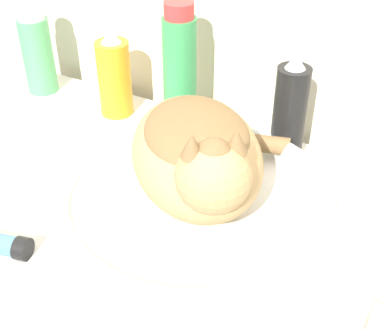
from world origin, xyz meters
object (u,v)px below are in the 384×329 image
mouthwash_bottle (37,51)px  hairspray_can_black (289,115)px  faucet (360,201)px  spray_bottle_trigger (114,76)px  shampoo_bottle_tall (180,73)px  cat (199,152)px

mouthwash_bottle → hairspray_can_black: bearing=0.0°
faucet → mouthwash_bottle: 0.71m
mouthwash_bottle → spray_bottle_trigger: (0.19, 0.00, -0.01)m
shampoo_bottle_tall → spray_bottle_trigger: size_ratio=1.46×
hairspray_can_black → shampoo_bottle_tall: 0.21m
shampoo_bottle_tall → spray_bottle_trigger: bearing=180.0°
cat → hairspray_can_black: size_ratio=1.60×
shampoo_bottle_tall → spray_bottle_trigger: shampoo_bottle_tall is taller
faucet → spray_bottle_trigger: (-0.51, 0.14, 0.00)m
faucet → spray_bottle_trigger: spray_bottle_trigger is taller
cat → spray_bottle_trigger: (-0.30, 0.21, -0.05)m
cat → spray_bottle_trigger: size_ratio=1.89×
spray_bottle_trigger → faucet: bearing=-15.1°
cat → mouthwash_bottle: size_ratio=1.73×
hairspray_can_black → spray_bottle_trigger: size_ratio=1.18×
cat → shampoo_bottle_tall: bearing=176.2°
faucet → shampoo_bottle_tall: bearing=-37.4°
hairspray_can_black → spray_bottle_trigger: hairspray_can_black is taller
hairspray_can_black → spray_bottle_trigger: (-0.35, 0.00, -0.01)m
spray_bottle_trigger → hairspray_can_black: bearing=0.0°
faucet → spray_bottle_trigger: 0.52m
shampoo_bottle_tall → mouthwash_bottle: (-0.34, 0.00, -0.03)m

